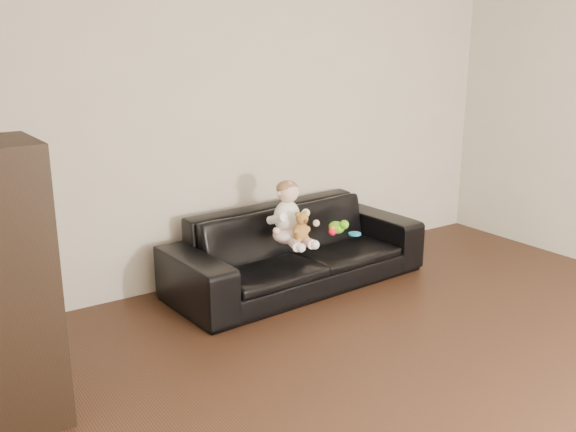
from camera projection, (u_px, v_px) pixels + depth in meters
floor at (528, 411)px, 3.52m from camera, size 5.50×5.50×0.00m
wall_back at (262, 121)px, 5.37m from camera, size 5.00×0.00×5.00m
wall_left at (23, 285)px, 1.83m from camera, size 0.00×5.50×5.50m
sofa at (297, 248)px, 5.24m from camera, size 2.21×0.98×0.63m
cabinet at (12, 286)px, 3.28m from camera, size 0.39×0.52×1.50m
shelf_item at (8, 222)px, 3.20m from camera, size 0.18×0.25×0.28m
baby at (289, 216)px, 4.97m from camera, size 0.36×0.44×0.50m
teddy_bear at (301, 227)px, 4.87m from camera, size 0.15×0.15×0.23m
toy_green at (337, 227)px, 5.27m from camera, size 0.17×0.18×0.10m
toy_rattle at (332, 231)px, 5.22m from camera, size 0.09×0.09×0.07m
toy_blue_disc at (355, 234)px, 5.25m from camera, size 0.13×0.13×0.01m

